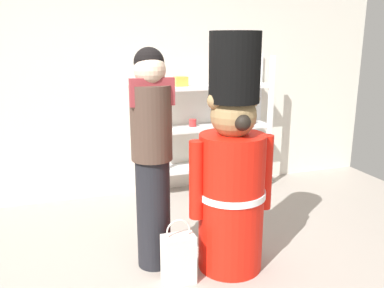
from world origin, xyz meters
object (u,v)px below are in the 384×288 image
Objects in this scene: person_shopper at (152,154)px; shopping_bag at (179,258)px; merchandise_shelf at (209,124)px; teddy_bear_guard at (232,171)px.

shopping_bag is at bearing -70.50° from person_shopper.
merchandise_shelf is 2.06m from shopping_bag.
merchandise_shelf is 1.72m from teddy_bear_guard.
merchandise_shelf is 0.87× the size of teddy_bear_guard.
merchandise_shelf is 0.93× the size of person_shopper.
merchandise_shelf is at bearing 54.91° from person_shopper.
shopping_bag is (0.11, -0.31, -0.72)m from person_shopper.
person_shopper is (-1.01, -1.44, 0.12)m from merchandise_shelf.
teddy_bear_guard reaches higher than person_shopper.
person_shopper is 0.79m from shopping_bag.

